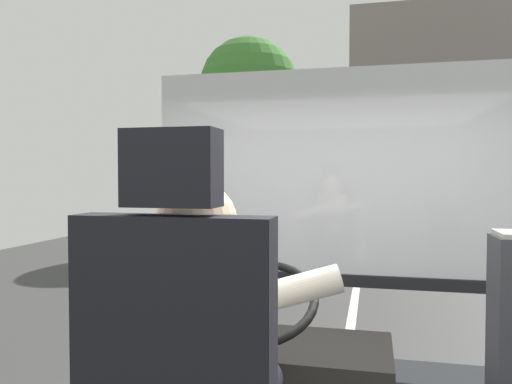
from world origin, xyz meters
name	(u,v)px	position (x,y,z in m)	size (l,w,h in m)	color
ground	(360,267)	(0.00, 8.80, -0.02)	(18.00, 44.00, 0.06)	#363636
bus_driver	(203,350)	(-0.19, -0.51, 1.44)	(0.75, 0.54, 0.74)	black
steering_console	(277,379)	(-0.19, 0.58, 0.92)	(1.10, 1.00, 0.86)	#282623
windshield_panel	(333,201)	(0.00, 1.62, 1.75)	(2.50, 0.08, 1.48)	silver
street_tree	(249,88)	(-3.06, 11.46, 4.27)	(2.68, 2.68, 5.66)	#4C3828
parked_car_charcoal	(500,213)	(4.37, 16.13, 0.64)	(1.96, 4.22, 1.25)	#474C51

